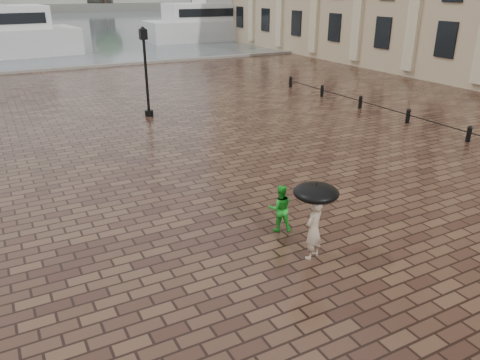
% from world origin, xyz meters
% --- Properties ---
extents(ground, '(300.00, 300.00, 0.00)m').
position_xyz_m(ground, '(0.00, 0.00, 0.00)').
color(ground, '#321D16').
rests_on(ground, ground).
extents(harbour_water, '(240.00, 240.00, 0.00)m').
position_xyz_m(harbour_water, '(0.00, 92.00, 0.00)').
color(harbour_water, '#465256').
rests_on(harbour_water, ground).
extents(quay_edge, '(80.00, 0.60, 0.30)m').
position_xyz_m(quay_edge, '(0.00, 32.00, 0.00)').
color(quay_edge, slate).
rests_on(quay_edge, ground).
extents(bollard_row, '(0.22, 21.22, 0.73)m').
position_xyz_m(bollard_row, '(14.00, 6.50, 0.40)').
color(bollard_row, black).
rests_on(bollard_row, ground).
extents(adult_pedestrian, '(0.67, 0.55, 1.58)m').
position_xyz_m(adult_pedestrian, '(2.22, -1.54, 0.79)').
color(adult_pedestrian, tan).
rests_on(adult_pedestrian, ground).
extents(child_pedestrian, '(0.80, 0.72, 1.36)m').
position_xyz_m(child_pedestrian, '(2.26, 0.05, 0.68)').
color(child_pedestrian, green).
rests_on(child_pedestrian, ground).
extents(ferry_far, '(25.86, 7.06, 8.42)m').
position_xyz_m(ferry_far, '(26.81, 47.47, 2.53)').
color(ferry_far, silver).
rests_on(ferry_far, ground).
extents(umbrella, '(1.10, 1.10, 1.11)m').
position_xyz_m(umbrella, '(2.22, -1.54, 1.78)').
color(umbrella, black).
rests_on(umbrella, ground).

